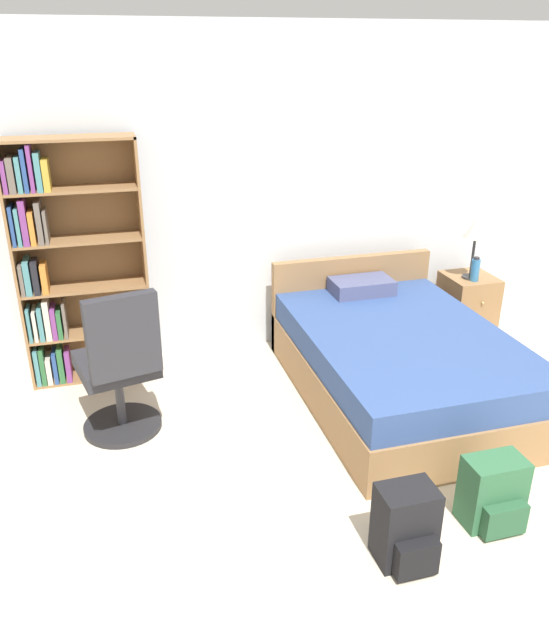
{
  "coord_description": "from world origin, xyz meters",
  "views": [
    {
      "loc": [
        -1.39,
        -1.63,
        2.4
      ],
      "look_at": [
        -0.38,
        1.98,
        0.75
      ],
      "focal_mm": 35.0,
      "sensor_mm": 36.0,
      "label": 1
    }
  ],
  "objects_px": {
    "office_chair": "(120,370)",
    "table_lamp": "(476,230)",
    "water_bottle": "(475,270)",
    "nightstand": "(467,305)",
    "bookshelf": "(64,266)",
    "backpack_black": "(406,527)",
    "bed": "(397,359)",
    "backpack_green": "(493,494)"
  },
  "relations": [
    {
      "from": "water_bottle",
      "to": "bed",
      "type": "bearing_deg",
      "value": -146.25
    },
    {
      "from": "bookshelf",
      "to": "table_lamp",
      "type": "relative_size",
      "value": 3.38
    },
    {
      "from": "bed",
      "to": "table_lamp",
      "type": "relative_size",
      "value": 3.77
    },
    {
      "from": "bookshelf",
      "to": "table_lamp",
      "type": "bearing_deg",
      "value": -2.61
    },
    {
      "from": "office_chair",
      "to": "backpack_black",
      "type": "xyz_separation_m",
      "value": [
        1.29,
        -1.52,
        -0.3
      ]
    },
    {
      "from": "bed",
      "to": "nightstand",
      "type": "relative_size",
      "value": 3.7
    },
    {
      "from": "nightstand",
      "to": "table_lamp",
      "type": "relative_size",
      "value": 1.02
    },
    {
      "from": "bookshelf",
      "to": "table_lamp",
      "type": "xyz_separation_m",
      "value": [
        3.34,
        -0.15,
        0.06
      ]
    },
    {
      "from": "office_chair",
      "to": "backpack_green",
      "type": "distance_m",
      "value": 2.36
    },
    {
      "from": "office_chair",
      "to": "backpack_black",
      "type": "relative_size",
      "value": 2.53
    },
    {
      "from": "table_lamp",
      "to": "water_bottle",
      "type": "distance_m",
      "value": 0.33
    },
    {
      "from": "bookshelf",
      "to": "backpack_black",
      "type": "height_order",
      "value": "bookshelf"
    },
    {
      "from": "bookshelf",
      "to": "backpack_black",
      "type": "bearing_deg",
      "value": -56.89
    },
    {
      "from": "water_bottle",
      "to": "backpack_black",
      "type": "relative_size",
      "value": 0.5
    },
    {
      "from": "bookshelf",
      "to": "backpack_black",
      "type": "relative_size",
      "value": 4.36
    },
    {
      "from": "office_chair",
      "to": "water_bottle",
      "type": "height_order",
      "value": "office_chair"
    },
    {
      "from": "bed",
      "to": "office_chair",
      "type": "xyz_separation_m",
      "value": [
        -1.99,
        -0.03,
        0.22
      ]
    },
    {
      "from": "water_bottle",
      "to": "backpack_black",
      "type": "height_order",
      "value": "water_bottle"
    },
    {
      "from": "table_lamp",
      "to": "bookshelf",
      "type": "bearing_deg",
      "value": 177.39
    },
    {
      "from": "water_bottle",
      "to": "nightstand",
      "type": "bearing_deg",
      "value": 70.96
    },
    {
      "from": "table_lamp",
      "to": "backpack_black",
      "type": "distance_m",
      "value": 2.99
    },
    {
      "from": "bed",
      "to": "bookshelf",
      "type": "bearing_deg",
      "value": 158.34
    },
    {
      "from": "office_chair",
      "to": "backpack_green",
      "type": "height_order",
      "value": "office_chair"
    },
    {
      "from": "bed",
      "to": "backpack_green",
      "type": "distance_m",
      "value": 1.44
    },
    {
      "from": "nightstand",
      "to": "backpack_black",
      "type": "height_order",
      "value": "nightstand"
    },
    {
      "from": "bed",
      "to": "nightstand",
      "type": "distance_m",
      "value": 1.34
    },
    {
      "from": "backpack_green",
      "to": "bookshelf",
      "type": "bearing_deg",
      "value": 133.0
    },
    {
      "from": "backpack_black",
      "to": "backpack_green",
      "type": "bearing_deg",
      "value": 11.66
    },
    {
      "from": "table_lamp",
      "to": "backpack_black",
      "type": "height_order",
      "value": "table_lamp"
    },
    {
      "from": "bed",
      "to": "backpack_black",
      "type": "relative_size",
      "value": 4.87
    },
    {
      "from": "nightstand",
      "to": "table_lamp",
      "type": "height_order",
      "value": "table_lamp"
    },
    {
      "from": "backpack_green",
      "to": "bed",
      "type": "bearing_deg",
      "value": 85.34
    },
    {
      "from": "backpack_green",
      "to": "backpack_black",
      "type": "distance_m",
      "value": 0.59
    },
    {
      "from": "table_lamp",
      "to": "backpack_black",
      "type": "relative_size",
      "value": 1.29
    },
    {
      "from": "backpack_green",
      "to": "water_bottle",
      "type": "bearing_deg",
      "value": 61.46
    },
    {
      "from": "bookshelf",
      "to": "backpack_green",
      "type": "xyz_separation_m",
      "value": [
        2.18,
        -2.34,
        -0.73
      ]
    },
    {
      "from": "office_chair",
      "to": "nightstand",
      "type": "distance_m",
      "value": 3.18
    },
    {
      "from": "backpack_green",
      "to": "office_chair",
      "type": "bearing_deg",
      "value": 143.17
    },
    {
      "from": "bookshelf",
      "to": "bed",
      "type": "relative_size",
      "value": 0.9
    },
    {
      "from": "table_lamp",
      "to": "backpack_green",
      "type": "bearing_deg",
      "value": -117.89
    },
    {
      "from": "office_chair",
      "to": "table_lamp",
      "type": "distance_m",
      "value": 3.17
    },
    {
      "from": "backpack_green",
      "to": "nightstand",
      "type": "bearing_deg",
      "value": 61.88
    }
  ]
}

